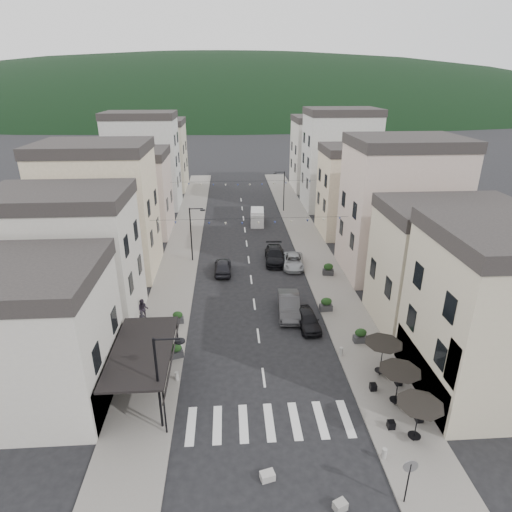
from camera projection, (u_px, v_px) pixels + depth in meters
The scene contains 32 objects.
ground at pixel (273, 450), 22.87m from camera, with size 700.00×700.00×0.00m, color black.
sidewalk_left at pixel (185, 242), 51.87m from camera, with size 4.00×76.00×0.12m, color slate.
sidewalk_right at pixel (307, 239), 52.78m from camera, with size 4.00×76.00×0.12m, color slate.
hill_backdrop at pixel (229, 107), 299.18m from camera, with size 640.00×360.00×70.00m, color black.
boutique_building at pixel (2, 344), 25.00m from camera, with size 12.00×8.00×8.00m, color #BCB7AD.
bistro_building at pixel (509, 321), 25.51m from camera, with size 10.00×8.00×10.00m, color #BBAE95.
boutique_awning at pixel (146, 351), 25.84m from camera, with size 3.77×7.50×3.28m.
buildings_row_left at pixel (130, 182), 54.41m from camera, with size 10.20×54.16×14.00m.
buildings_row_right at pixel (357, 180), 55.02m from camera, with size 10.20×54.16×14.50m.
cafe_terrace at pixel (399, 374), 25.01m from camera, with size 2.50×8.10×2.53m.
streetlamp_left_near at pixel (162, 374), 22.94m from camera, with size 1.70×0.56×6.00m.
streetlamp_left_far at pixel (193, 229), 45.04m from camera, with size 1.70×0.56×6.00m.
streetlamp_right_far at pixel (282, 187), 62.33m from camera, with size 1.70×0.56×6.00m.
traffic_sign at pixel (409, 473), 19.26m from camera, with size 0.70×0.07×2.70m.
bollards at pixel (264, 377), 27.78m from camera, with size 11.66×10.26×0.60m.
bunting_near at pixel (250, 222), 40.96m from camera, with size 19.00×0.28×0.62m.
bunting_far at pixel (244, 184), 55.70m from camera, with size 19.00×0.28×0.62m.
parked_car_a at pixel (308, 319), 33.95m from camera, with size 1.57×3.91×1.33m, color black.
parked_car_b at pixel (289, 305), 35.77m from camera, with size 1.73×4.95×1.63m, color #353437.
parked_car_c at pixel (293, 261), 44.84m from camera, with size 2.08×4.52×1.26m, color #999CA1.
parked_car_d at pixel (275, 255), 46.08m from camera, with size 2.08×5.11×1.48m, color black.
parked_car_e at pixel (223, 266), 43.45m from camera, with size 1.68×4.17×1.42m, color black.
delivery_van at pixel (257, 217), 58.00m from camera, with size 2.02×4.47×2.09m.
pedestrian_a at pixel (142, 320), 33.35m from camera, with size 0.57×0.38×1.57m, color black.
pedestrian_b at pixel (143, 309), 34.75m from camera, with size 0.87×0.68×1.78m, color #241E28.
concrete_block_b at pixel (340, 506), 19.64m from camera, with size 0.60×0.45×0.45m, color gray.
concrete_block_c at pixel (267, 476), 21.14m from camera, with size 0.70×0.50×0.40m, color #A39F9B.
planter_la at pixel (176, 351), 30.08m from camera, with size 1.08×0.79×1.08m.
planter_lb at pixel (178, 317), 34.36m from camera, with size 0.96×0.60×1.02m.
planter_ra at pixel (360, 335), 31.84m from camera, with size 1.02×0.59×1.12m.
planter_rb at pixel (326, 304), 36.18m from camera, with size 1.08×0.63×1.18m.
planter_rc at pixel (328, 269), 42.76m from camera, with size 1.17×0.76×1.22m.
Camera 1 is at (-2.03, -17.02, 18.39)m, focal length 30.00 mm.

